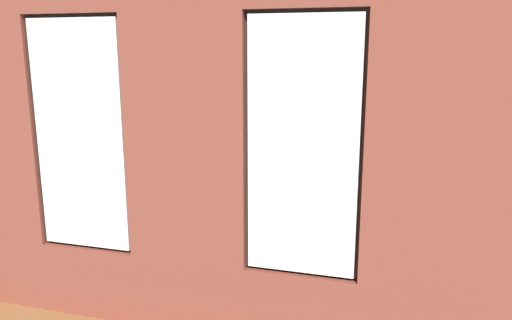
{
  "coord_description": "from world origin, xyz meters",
  "views": [
    {
      "loc": [
        -1.59,
        5.83,
        2.32
      ],
      "look_at": [
        -0.01,
        0.4,
        1.05
      ],
      "focal_mm": 35.0,
      "sensor_mm": 36.0,
      "label": 1
    }
  ],
  "objects": [
    {
      "name": "tv_flatscreen",
      "position": [
        2.71,
        0.15,
        0.91
      ],
      "size": [
        1.03,
        0.2,
        0.69
      ],
      "color": "black",
      "rests_on": "media_console"
    },
    {
      "name": "potted_plant_by_left_couch",
      "position": [
        -1.96,
        -1.15,
        0.43
      ],
      "size": [
        0.35,
        0.35,
        0.62
      ],
      "color": "brown",
      "rests_on": "ground_plane"
    },
    {
      "name": "couch_by_window",
      "position": [
        0.7,
        1.67,
        0.33
      ],
      "size": [
        1.71,
        0.87,
        0.8
      ],
      "color": "black",
      "rests_on": "ground_plane"
    },
    {
      "name": "candle_jar",
      "position": [
        0.14,
        -0.12,
        0.49
      ],
      "size": [
        0.08,
        0.08,
        0.1
      ],
      "primitive_type": "cylinder",
      "color": "#B7333D",
      "rests_on": "coffee_table"
    },
    {
      "name": "couch_left",
      "position": [
        -2.36,
        0.23,
        0.33
      ],
      "size": [
        0.97,
        1.9,
        0.8
      ],
      "rotation": [
        0.0,
        0.0,
        1.52
      ],
      "color": "black",
      "rests_on": "ground_plane"
    },
    {
      "name": "potted_plant_foreground_right",
      "position": [
        2.41,
        -1.65,
        0.74
      ],
      "size": [
        0.87,
        0.87,
        1.1
      ],
      "color": "beige",
      "rests_on": "ground_plane"
    },
    {
      "name": "potted_plant_corner_near_left",
      "position": [
        -2.51,
        -1.7,
        0.54
      ],
      "size": [
        0.62,
        0.62,
        0.83
      ],
      "color": "#47423D",
      "rests_on": "ground_plane"
    },
    {
      "name": "brick_wall_with_windows",
      "position": [
        -0.0,
        2.32,
        1.56
      ],
      "size": [
        6.12,
        0.3,
        3.15
      ],
      "color": "brown",
      "rests_on": "ground_plane"
    },
    {
      "name": "cup_ceramic",
      "position": [
        -0.14,
        0.09,
        0.49
      ],
      "size": [
        0.08,
        0.08,
        0.09
      ],
      "primitive_type": "cylinder",
      "color": "#33567F",
      "rests_on": "coffee_table"
    },
    {
      "name": "table_plant_small",
      "position": [
        0.38,
        0.09,
        0.55
      ],
      "size": [
        0.12,
        0.12,
        0.19
      ],
      "color": "beige",
      "rests_on": "coffee_table"
    },
    {
      "name": "ground_plane",
      "position": [
        0.0,
        0.0,
        -0.05
      ],
      "size": [
        6.72,
        5.41,
        0.1
      ],
      "primitive_type": "cube",
      "color": "brown"
    },
    {
      "name": "remote_black",
      "position": [
        -0.42,
        -0.15,
        0.46
      ],
      "size": [
        0.18,
        0.07,
        0.02
      ],
      "primitive_type": "cube",
      "rotation": [
        0.0,
        0.0,
        4.85
      ],
      "color": "black",
      "rests_on": "coffee_table"
    },
    {
      "name": "remote_gray",
      "position": [
        -0.04,
        -0.02,
        0.46
      ],
      "size": [
        0.16,
        0.15,
        0.02
      ],
      "primitive_type": "cube",
      "rotation": [
        0.0,
        0.0,
        5.46
      ],
      "color": "#59595B",
      "rests_on": "coffee_table"
    },
    {
      "name": "coffee_table",
      "position": [
        -0.04,
        -0.02,
        0.39
      ],
      "size": [
        1.38,
        0.76,
        0.45
      ],
      "color": "tan",
      "rests_on": "ground_plane"
    },
    {
      "name": "white_wall_right",
      "position": [
        3.01,
        0.2,
        1.58
      ],
      "size": [
        0.1,
        4.41,
        3.15
      ],
      "primitive_type": "cube",
      "color": "silver",
      "rests_on": "ground_plane"
    },
    {
      "name": "potted_plant_corner_far_left",
      "position": [
        -2.51,
        1.77,
        0.6
      ],
      "size": [
        0.54,
        0.54,
        0.93
      ],
      "color": "#47423D",
      "rests_on": "ground_plane"
    },
    {
      "name": "papasan_chair",
      "position": [
        1.17,
        -1.5,
        0.46
      ],
      "size": [
        1.19,
        1.19,
        0.73
      ],
      "color": "olive",
      "rests_on": "ground_plane"
    },
    {
      "name": "media_console",
      "position": [
        2.71,
        0.15,
        0.28
      ],
      "size": [
        0.99,
        0.42,
        0.56
      ],
      "primitive_type": "cube",
      "color": "black",
      "rests_on": "ground_plane"
    }
  ]
}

